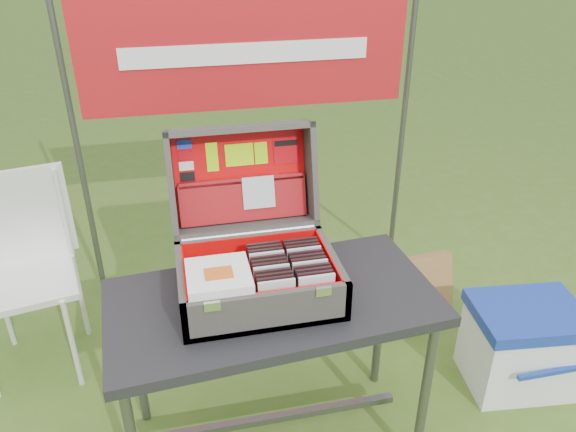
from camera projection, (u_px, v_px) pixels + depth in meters
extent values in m
plane|color=#43651E|center=(297.00, 420.00, 2.38)|extent=(80.00, 80.00, 0.00)
cube|color=#2B2B2E|center=(273.00, 302.00, 1.96)|extent=(1.18, 0.66, 0.04)
cylinder|color=#59595B|center=(424.00, 400.00, 2.04)|extent=(0.04, 0.04, 0.68)
cylinder|color=#59595B|center=(137.00, 357.00, 2.23)|extent=(0.04, 0.04, 0.68)
cylinder|color=#59595B|center=(380.00, 322.00, 2.43)|extent=(0.04, 0.04, 0.68)
cube|color=#59595B|center=(275.00, 418.00, 2.24)|extent=(0.99, 0.03, 0.03)
cube|color=#5E5B55|center=(259.00, 294.00, 1.95)|extent=(0.54, 0.39, 0.02)
cube|color=#5E5B55|center=(269.00, 313.00, 1.77)|extent=(0.54, 0.02, 0.15)
cube|color=#5E5B55|center=(250.00, 252.00, 2.08)|extent=(0.54, 0.02, 0.15)
cube|color=#5E5B55|center=(182.00, 290.00, 1.87)|extent=(0.02, 0.39, 0.15)
cube|color=#5E5B55|center=(332.00, 271.00, 1.97)|extent=(0.02, 0.39, 0.15)
cube|color=red|center=(259.00, 291.00, 1.95)|extent=(0.50, 0.35, 0.01)
cube|color=silver|center=(212.00, 306.00, 1.69)|extent=(0.05, 0.01, 0.03)
cube|color=silver|center=(324.00, 291.00, 1.76)|extent=(0.05, 0.01, 0.03)
cylinder|color=silver|center=(249.00, 234.00, 2.05)|extent=(0.49, 0.02, 0.02)
cube|color=#5E5B55|center=(240.00, 176.00, 2.14)|extent=(0.54, 0.12, 0.38)
cube|color=#5E5B55|center=(239.00, 129.00, 2.03)|extent=(0.54, 0.15, 0.06)
cube|color=#5E5B55|center=(246.00, 226.00, 2.12)|extent=(0.54, 0.15, 0.06)
cube|color=#5E5B55|center=(171.00, 185.00, 2.03)|extent=(0.02, 0.24, 0.41)
cube|color=#5E5B55|center=(311.00, 172.00, 2.13)|extent=(0.02, 0.24, 0.41)
cube|color=red|center=(241.00, 176.00, 2.12)|extent=(0.50, 0.10, 0.33)
cube|color=red|center=(268.00, 307.00, 1.77)|extent=(0.50, 0.01, 0.12)
cube|color=red|center=(251.00, 251.00, 2.06)|extent=(0.50, 0.01, 0.12)
cube|color=red|center=(186.00, 286.00, 1.87)|extent=(0.01, 0.35, 0.12)
cube|color=red|center=(328.00, 268.00, 1.96)|extent=(0.01, 0.35, 0.12)
cube|color=maroon|center=(243.00, 200.00, 2.13)|extent=(0.48, 0.07, 0.16)
cube|color=maroon|center=(242.00, 181.00, 2.10)|extent=(0.47, 0.02, 0.02)
cube|color=silver|center=(259.00, 192.00, 2.11)|extent=(0.12, 0.04, 0.12)
cube|color=#1933B2|center=(184.00, 144.00, 2.05)|extent=(0.05, 0.01, 0.03)
cube|color=#BA030D|center=(185.00, 155.00, 2.06)|extent=(0.05, 0.01, 0.03)
cube|color=white|center=(186.00, 166.00, 2.07)|extent=(0.05, 0.01, 0.03)
cube|color=black|center=(187.00, 177.00, 2.08)|extent=(0.05, 0.01, 0.03)
cube|color=#A7EC03|center=(212.00, 157.00, 2.08)|extent=(0.04, 0.03, 0.10)
cube|color=#A7EC03|center=(239.00, 155.00, 2.10)|extent=(0.11, 0.02, 0.08)
cube|color=#A7EC03|center=(261.00, 153.00, 2.11)|extent=(0.05, 0.02, 0.08)
cube|color=#BA030D|center=(286.00, 151.00, 2.13)|extent=(0.10, 0.03, 0.09)
cube|color=black|center=(286.00, 143.00, 2.12)|extent=(0.09, 0.01, 0.02)
cube|color=silver|center=(277.00, 299.00, 1.79)|extent=(0.12, 0.01, 0.14)
cube|color=black|center=(276.00, 295.00, 1.81)|extent=(0.12, 0.01, 0.14)
cube|color=black|center=(274.00, 291.00, 1.83)|extent=(0.12, 0.01, 0.14)
cube|color=black|center=(273.00, 287.00, 1.85)|extent=(0.12, 0.01, 0.14)
cube|color=silver|center=(272.00, 283.00, 1.86)|extent=(0.12, 0.01, 0.14)
cube|color=black|center=(271.00, 280.00, 1.88)|extent=(0.12, 0.01, 0.14)
cube|color=black|center=(269.00, 276.00, 1.90)|extent=(0.12, 0.01, 0.14)
cube|color=black|center=(268.00, 273.00, 1.92)|extent=(0.12, 0.01, 0.14)
cube|color=silver|center=(267.00, 269.00, 1.94)|extent=(0.12, 0.01, 0.14)
cube|color=black|center=(266.00, 266.00, 1.96)|extent=(0.12, 0.01, 0.14)
cube|color=black|center=(265.00, 263.00, 1.97)|extent=(0.12, 0.01, 0.14)
cube|color=black|center=(264.00, 259.00, 1.99)|extent=(0.12, 0.01, 0.14)
cube|color=silver|center=(316.00, 293.00, 1.82)|extent=(0.12, 0.01, 0.14)
cube|color=black|center=(315.00, 289.00, 1.83)|extent=(0.12, 0.01, 0.14)
cube|color=black|center=(313.00, 286.00, 1.85)|extent=(0.12, 0.01, 0.14)
cube|color=black|center=(311.00, 282.00, 1.87)|extent=(0.12, 0.01, 0.14)
cube|color=silver|center=(310.00, 278.00, 1.89)|extent=(0.12, 0.01, 0.14)
cube|color=black|center=(308.00, 275.00, 1.91)|extent=(0.12, 0.01, 0.14)
cube|color=black|center=(307.00, 271.00, 1.93)|extent=(0.12, 0.01, 0.14)
cube|color=black|center=(305.00, 268.00, 1.94)|extent=(0.12, 0.01, 0.14)
cube|color=silver|center=(304.00, 265.00, 1.96)|extent=(0.12, 0.01, 0.14)
cube|color=black|center=(302.00, 261.00, 1.98)|extent=(0.12, 0.01, 0.14)
cube|color=black|center=(301.00, 258.00, 2.00)|extent=(0.12, 0.01, 0.14)
cube|color=black|center=(300.00, 255.00, 2.02)|extent=(0.12, 0.01, 0.14)
cube|color=white|center=(219.00, 279.00, 1.80)|extent=(0.20, 0.20, 0.00)
cube|color=white|center=(219.00, 278.00, 1.79)|extent=(0.20, 0.20, 0.00)
cube|color=white|center=(219.00, 276.00, 1.79)|extent=(0.20, 0.20, 0.00)
cube|color=white|center=(218.00, 275.00, 1.79)|extent=(0.20, 0.20, 0.00)
cube|color=white|center=(218.00, 274.00, 1.79)|extent=(0.20, 0.20, 0.00)
cube|color=white|center=(218.00, 272.00, 1.79)|extent=(0.20, 0.20, 0.00)
cube|color=#D85919|center=(219.00, 273.00, 1.77)|extent=(0.09, 0.07, 0.00)
cube|color=white|center=(520.00, 350.00, 2.50)|extent=(0.48, 0.38, 0.35)
cube|color=#183398|center=(530.00, 314.00, 2.40)|extent=(0.50, 0.40, 0.06)
cube|color=#183398|center=(548.00, 373.00, 2.32)|extent=(0.28, 0.02, 0.02)
cube|color=silver|center=(25.00, 282.00, 2.46)|extent=(0.49, 0.49, 0.03)
cube|color=silver|center=(22.00, 215.00, 2.52)|extent=(0.41, 0.11, 0.44)
cylinder|color=silver|center=(73.00, 344.00, 2.45)|extent=(0.02, 0.02, 0.47)
cylinder|color=silver|center=(3.00, 306.00, 2.69)|extent=(0.02, 0.02, 0.47)
cylinder|color=silver|center=(81.00, 296.00, 2.75)|extent=(0.02, 0.02, 0.47)
cylinder|color=silver|center=(64.00, 213.00, 2.55)|extent=(0.02, 0.02, 0.44)
cube|color=brown|center=(417.00, 294.00, 2.83)|extent=(0.39, 0.20, 0.39)
cylinder|color=#59595B|center=(79.00, 154.00, 2.75)|extent=(0.03, 0.03, 1.70)
cylinder|color=#59595B|center=(403.00, 128.00, 3.08)|extent=(0.03, 0.03, 1.70)
cube|color=#A71318|center=(247.00, 53.00, 2.69)|extent=(1.60, 0.02, 0.55)
cube|color=white|center=(247.00, 53.00, 2.68)|extent=(1.20, 0.00, 0.10)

